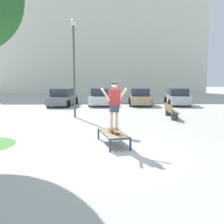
# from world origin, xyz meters

# --- Properties ---
(ground_plane) EXTENTS (120.00, 120.00, 0.00)m
(ground_plane) POSITION_xyz_m (0.00, 0.00, 0.00)
(ground_plane) COLOR #B7B5AD
(building_facade) EXTENTS (31.87, 4.00, 13.82)m
(building_facade) POSITION_xyz_m (-1.04, 32.40, 6.91)
(building_facade) COLOR silver
(building_facade) RESTS_ON ground
(skate_box) EXTENTS (1.18, 2.02, 0.46)m
(skate_box) POSITION_xyz_m (0.07, 0.99, 0.41)
(skate_box) COLOR navy
(skate_box) RESTS_ON ground
(skateboard) EXTENTS (0.46, 0.82, 0.09)m
(skateboard) POSITION_xyz_m (0.10, 0.84, 0.54)
(skateboard) COLOR #9E754C
(skateboard) RESTS_ON skate_box
(skater) EXTENTS (0.96, 0.42, 1.69)m
(skater) POSITION_xyz_m (0.10, 0.84, 1.53)
(skater) COLOR beige
(skater) RESTS_ON skateboard
(car_grey) EXTENTS (2.33, 4.39, 1.50)m
(car_grey) POSITION_xyz_m (-3.90, 14.44, 0.69)
(car_grey) COLOR slate
(car_grey) RESTS_ON ground
(car_white) EXTENTS (2.30, 4.38, 1.50)m
(car_white) POSITION_xyz_m (-0.52, 14.85, 0.69)
(car_white) COLOR silver
(car_white) RESTS_ON ground
(car_tan) EXTENTS (2.13, 4.31, 1.50)m
(car_tan) POSITION_xyz_m (2.87, 14.85, 0.69)
(car_tan) COLOR tan
(car_tan) RESTS_ON ground
(car_silver) EXTENTS (2.23, 4.35, 1.50)m
(car_silver) POSITION_xyz_m (6.25, 14.83, 0.69)
(car_silver) COLOR #B7BABF
(car_silver) RESTS_ON ground
(park_bench) EXTENTS (0.57, 2.42, 0.83)m
(park_bench) POSITION_xyz_m (3.75, 7.31, 0.45)
(park_bench) COLOR brown
(park_bench) RESTS_ON ground
(light_post) EXTENTS (0.36, 0.36, 5.83)m
(light_post) POSITION_xyz_m (-2.07, 7.65, 3.83)
(light_post) COLOR #4C4C51
(light_post) RESTS_ON ground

